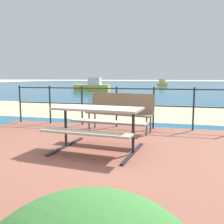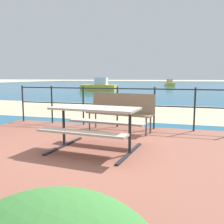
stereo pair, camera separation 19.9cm
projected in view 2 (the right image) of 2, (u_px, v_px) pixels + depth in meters
name	position (u px, v px, depth m)	size (l,w,h in m)	color
ground_plane	(82.00, 155.00, 4.52)	(240.00, 240.00, 0.00)	beige
patio_paving	(81.00, 153.00, 4.52)	(6.40, 5.20, 0.06)	brown
sea_water	(177.00, 85.00, 42.47)	(90.00, 90.00, 0.01)	#145B84
beach_strip	(141.00, 111.00, 10.19)	(54.00, 4.93, 0.01)	tan
picnic_table	(95.00, 119.00, 4.54)	(1.68, 1.44, 0.79)	tan
park_bench	(121.00, 109.00, 6.20)	(1.73, 0.73, 0.93)	#7A6047
railing_fence	(117.00, 102.00, 6.71)	(5.94, 0.04, 1.08)	#1E2328
boat_near	(99.00, 86.00, 25.45)	(4.04, 1.82, 1.34)	yellow
boat_mid	(169.00, 84.00, 40.16)	(1.91, 4.62, 1.08)	yellow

